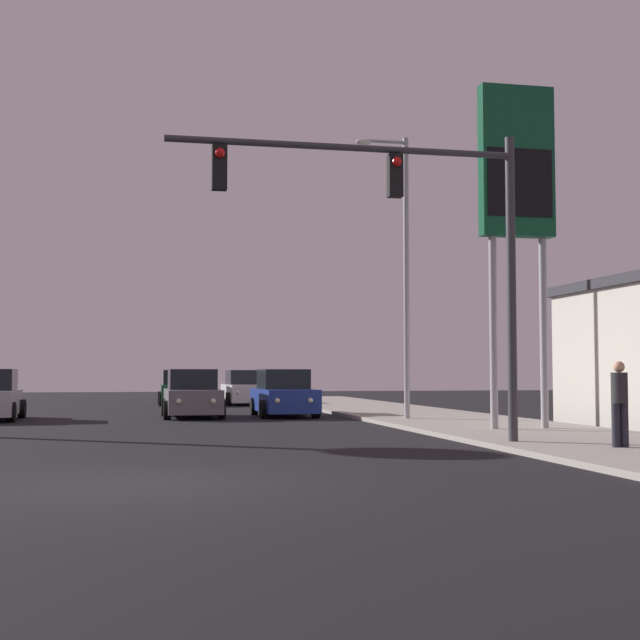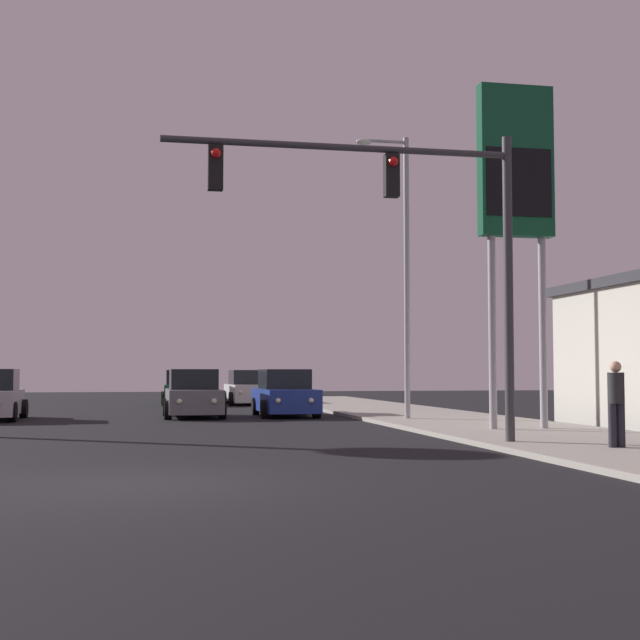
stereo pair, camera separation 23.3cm
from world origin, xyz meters
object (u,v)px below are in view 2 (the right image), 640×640
Objects in this scene: street_lamp at (403,261)px; gas_station_sign at (516,180)px; car_white at (247,389)px; car_grey at (193,396)px; car_blue at (285,395)px; car_green at (183,389)px; pedestrian_on_sidewalk at (616,400)px; traffic_light_mast at (412,221)px.

street_lamp and gas_station_sign have the same top height.
gas_station_sign is (4.62, -21.72, 5.86)m from car_white.
car_grey is 3.24m from car_blue.
car_green is at bearing -76.64° from car_blue.
gas_station_sign is at bearing 113.53° from car_blue.
pedestrian_on_sidewalk is at bearing -85.07° from street_lamp.
car_grey is 1.00× the size of car_blue.
street_lamp reaches higher than traffic_light_mast.
car_grey and car_white have the same top height.
pedestrian_on_sidewalk is (3.55, -1.80, -3.70)m from traffic_light_mast.
pedestrian_on_sidewalk is at bearing 103.16° from car_blue.
gas_station_sign reaches higher than car_grey.
car_blue is 0.58× the size of traffic_light_mast.
car_green is 0.48× the size of street_lamp.
traffic_light_mast is 9.85m from street_lamp.
car_grey is 0.48× the size of street_lamp.
car_green is at bearing 109.82° from gas_station_sign.
traffic_light_mast is at bearing 89.12° from car_white.
street_lamp is (6.38, -4.17, 4.36)m from car_grey.
traffic_light_mast is 0.83× the size of gas_station_sign.
traffic_light_mast is 5.97m from gas_station_sign.
gas_station_sign is (7.73, -21.45, 5.86)m from car_green.
gas_station_sign is 5.39× the size of pedestrian_on_sidewalk.
pedestrian_on_sidewalk reaches higher than car_blue.
gas_station_sign is at bearing 44.34° from traffic_light_mast.
traffic_light_mast is at bearing 99.44° from car_green.
traffic_light_mast is at bearing -135.66° from gas_station_sign.
street_lamp is at bearing 104.87° from gas_station_sign.
car_blue is at bearing 106.20° from car_green.
car_white is 1.00× the size of car_blue.
car_green is 17.64m from street_lamp.
street_lamp is at bearing 112.67° from car_green.
gas_station_sign is (7.85, -9.71, 5.86)m from car_grey.
car_blue is 14.34m from traffic_light_mast.
traffic_light_mast reaches higher than pedestrian_on_sidewalk.
car_white is 17.05m from street_lamp.
street_lamp reaches higher than car_white.
car_green is at bearing 98.24° from traffic_light_mast.
car_grey is at bearing 0.16° from car_blue.
street_lamp is 12.05m from pedestrian_on_sidewalk.
traffic_light_mast is 0.83× the size of street_lamp.
car_green is 0.58× the size of traffic_light_mast.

